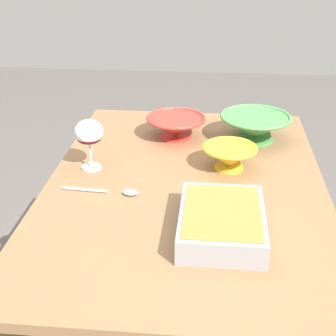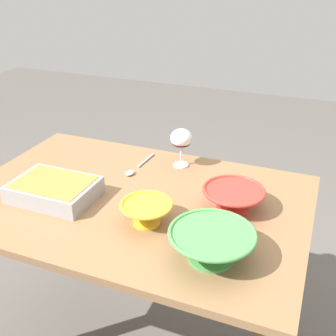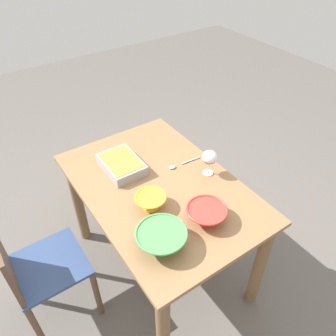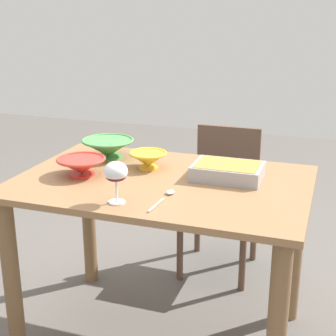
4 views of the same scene
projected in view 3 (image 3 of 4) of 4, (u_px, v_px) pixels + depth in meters
ground_plane at (161, 264)px, 2.38m from camera, size 8.00×8.00×0.00m
dining_table at (160, 204)px, 1.98m from camera, size 1.21×0.81×0.77m
chair at (36, 270)px, 1.82m from camera, size 0.38×0.39×0.81m
wine_glass at (210, 158)px, 1.90m from camera, size 0.09×0.09×0.16m
casserole_dish at (122, 164)px, 1.98m from camera, size 0.29×0.21×0.06m
mixing_bowl at (151, 201)px, 1.73m from camera, size 0.17×0.17×0.08m
small_bowl at (206, 213)px, 1.66m from camera, size 0.21×0.21×0.08m
serving_bowl at (161, 238)px, 1.54m from camera, size 0.25×0.25×0.09m
serving_spoon at (178, 165)px, 2.02m from camera, size 0.03×0.22×0.01m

